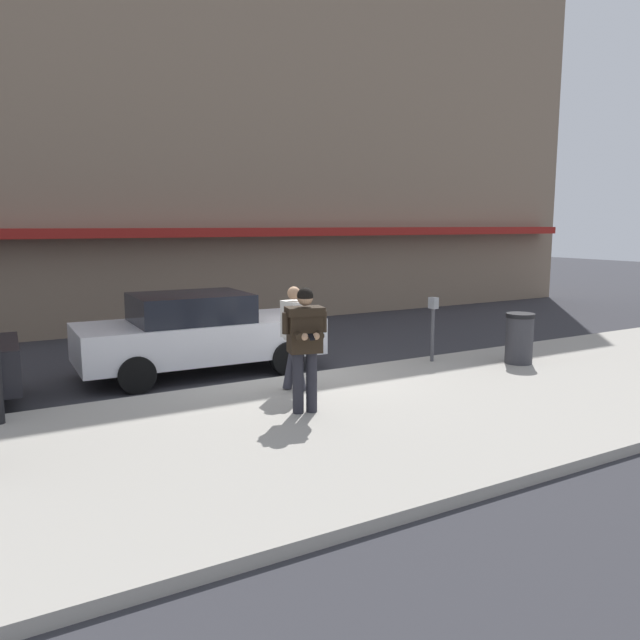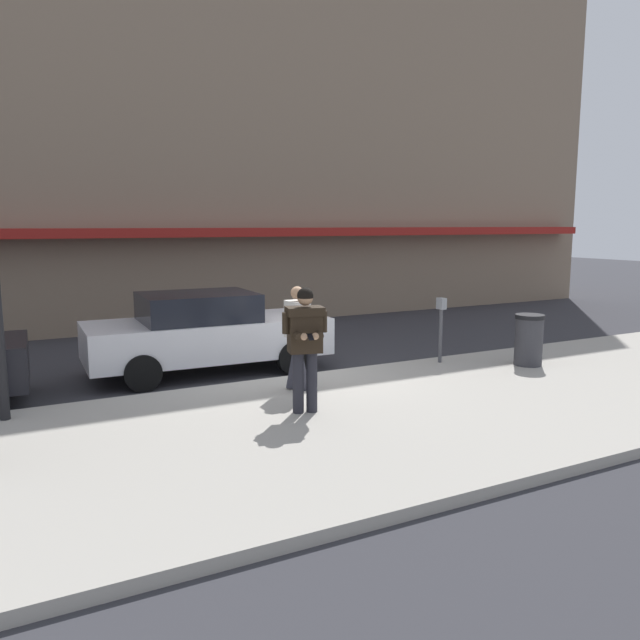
{
  "view_description": "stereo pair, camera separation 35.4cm",
  "coord_description": "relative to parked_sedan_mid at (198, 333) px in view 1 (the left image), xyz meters",
  "views": [
    {
      "loc": [
        -4.96,
        -9.88,
        2.82
      ],
      "look_at": [
        -0.61,
        -2.44,
        1.49
      ],
      "focal_mm": 35.0,
      "sensor_mm": 36.0,
      "label": 1
    },
    {
      "loc": [
        -4.65,
        -10.05,
        2.82
      ],
      "look_at": [
        -0.61,
        -2.44,
        1.49
      ],
      "focal_mm": 35.0,
      "sensor_mm": 36.0,
      "label": 2
    }
  ],
  "objects": [
    {
      "name": "ground_plane",
      "position": [
        1.09,
        -1.28,
        -0.79
      ],
      "size": [
        80.0,
        80.0,
        0.0
      ],
      "primitive_type": "plane",
      "color": "#333338"
    },
    {
      "name": "sidewalk",
      "position": [
        2.09,
        -4.13,
        -0.72
      ],
      "size": [
        32.0,
        5.3,
        0.14
      ],
      "primitive_type": "cube",
      "color": "#A8A399",
      "rests_on": "ground"
    },
    {
      "name": "curb_paint_line",
      "position": [
        2.09,
        -1.23,
        -0.79
      ],
      "size": [
        28.0,
        0.12,
        0.01
      ],
      "primitive_type": "cube",
      "color": "silver",
      "rests_on": "ground"
    },
    {
      "name": "storefront_facade",
      "position": [
        2.09,
        7.21,
        6.06
      ],
      "size": [
        28.0,
        4.7,
        13.73
      ],
      "color": "#84705B",
      "rests_on": "ground"
    },
    {
      "name": "parked_sedan_mid",
      "position": [
        0.0,
        0.0,
        0.0
      ],
      "size": [
        4.56,
        2.05,
        1.54
      ],
      "color": "silver",
      "rests_on": "ground"
    },
    {
      "name": "man_texting_on_phone",
      "position": [
        0.32,
        -3.59,
        0.46
      ],
      "size": [
        0.63,
        0.63,
        1.81
      ],
      "color": "#23232B",
      "rests_on": "sidewalk"
    },
    {
      "name": "pedestrian_in_light_coat",
      "position": [
        0.77,
        -2.41,
        0.32
      ],
      "size": [
        0.33,
        0.6,
        1.7
      ],
      "color": "#33333D",
      "rests_on": "sidewalk"
    },
    {
      "name": "parking_meter",
      "position": [
        4.12,
        -1.88,
        0.18
      ],
      "size": [
        0.12,
        0.18,
        1.27
      ],
      "color": "#4C4C51",
      "rests_on": "sidewalk"
    },
    {
      "name": "trash_bin",
      "position": [
        5.46,
        -2.87,
        -0.16
      ],
      "size": [
        0.55,
        0.55,
        0.98
      ],
      "color": "#38383D",
      "rests_on": "sidewalk"
    }
  ]
}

